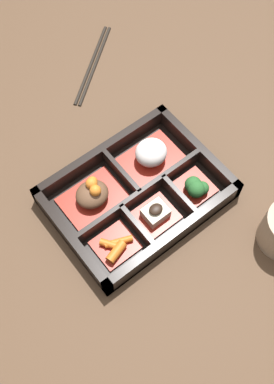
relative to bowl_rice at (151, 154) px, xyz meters
The scene contains 9 objects.
ground_plane 0.08m from the bowl_rice, 147.18° to the right, with size 3.00×3.00×0.00m, color #4C3523.
bento_base 0.08m from the bowl_rice, 147.18° to the right, with size 0.29×0.21×0.01m.
bento_rim 0.08m from the bowl_rice, 145.28° to the right, with size 0.29×0.21×0.04m.
bowl_stew 0.13m from the bowl_rice, behind, with size 0.11×0.08×0.05m.
bowl_rice is the anchor object (origin of this frame).
bowl_carrots 0.18m from the bowl_rice, 147.91° to the right, with size 0.07×0.06×0.02m.
bowl_tofu 0.11m from the bowl_rice, 123.28° to the right, with size 0.07×0.06×0.03m.
bowl_greens 0.10m from the bowl_rice, 78.02° to the right, with size 0.06×0.06×0.04m.
chopsticks 0.26m from the bowl_rice, 77.79° to the left, with size 0.18×0.15×0.01m.
Camera 1 is at (-0.21, -0.27, 0.70)m, focal length 42.00 mm.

